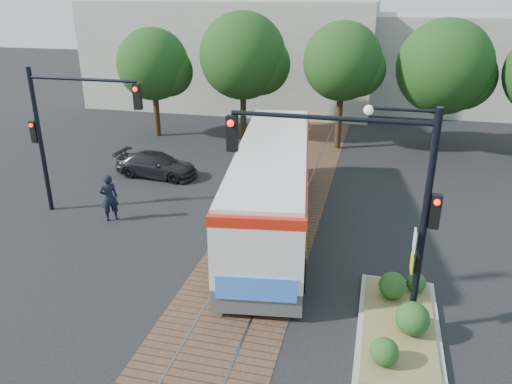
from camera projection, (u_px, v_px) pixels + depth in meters
ground at (239, 289)px, 15.63m from camera, size 120.00×120.00×0.00m
trackbed at (268, 233)px, 19.23m from camera, size 3.60×40.00×0.02m
tree_row at (338, 64)px, 28.31m from camera, size 26.40×5.60×7.67m
warehouses at (330, 56)px, 40.17m from camera, size 40.00×13.00×8.00m
city_bus at (272, 182)px, 19.18m from camera, size 4.40×12.67×3.33m
traffic_island at (400, 321)px, 13.62m from camera, size 2.20×5.20×1.13m
signal_pole_main at (377, 186)px, 12.48m from camera, size 5.49×0.46×6.00m
signal_pole_left at (62, 123)px, 19.66m from camera, size 4.99×0.34×6.00m
officer at (109, 198)px, 20.03m from camera, size 0.84×0.83×1.95m
parked_car at (157, 165)px, 24.97m from camera, size 4.29×2.04×1.21m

